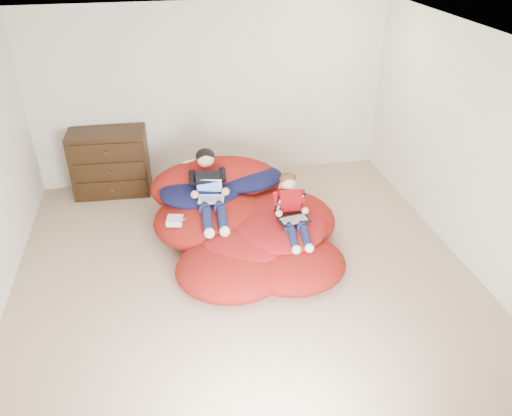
{
  "coord_description": "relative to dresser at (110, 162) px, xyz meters",
  "views": [
    {
      "loc": [
        -0.74,
        -4.34,
        3.48
      ],
      "look_at": [
        0.17,
        0.22,
        0.7
      ],
      "focal_mm": 35.0,
      "sensor_mm": 36.0,
      "label": 1
    }
  ],
  "objects": [
    {
      "name": "room_shell",
      "position": [
        1.5,
        -2.23,
        -0.24
      ],
      "size": [
        5.1,
        5.1,
        2.77
      ],
      "color": "tan",
      "rests_on": "ground"
    },
    {
      "name": "dresser",
      "position": [
        0.0,
        0.0,
        0.0
      ],
      "size": [
        1.06,
        0.61,
        0.93
      ],
      "color": "black",
      "rests_on": "ground"
    },
    {
      "name": "beanbag_pile",
      "position": [
        1.59,
        -1.55,
        -0.21
      ],
      "size": [
        2.23,
        2.39,
        0.85
      ],
      "color": "#9F1811",
      "rests_on": "ground"
    },
    {
      "name": "cream_pillow",
      "position": [
        1.1,
        -0.78,
        0.16
      ],
      "size": [
        0.42,
        0.27,
        0.27
      ],
      "primitive_type": "ellipsoid",
      "color": "white",
      "rests_on": "beanbag_pile"
    },
    {
      "name": "older_boy",
      "position": [
        1.24,
        -1.33,
        0.2
      ],
      "size": [
        0.32,
        1.12,
        0.65
      ],
      "color": "black",
      "rests_on": "beanbag_pile"
    },
    {
      "name": "younger_boy",
      "position": [
        2.1,
        -1.9,
        0.14
      ],
      "size": [
        0.28,
        0.85,
        0.61
      ],
      "color": "#A50E13",
      "rests_on": "beanbag_pile"
    },
    {
      "name": "laptop_white",
      "position": [
        1.24,
        -1.43,
        0.16
      ],
      "size": [
        0.33,
        0.34,
        0.21
      ],
      "color": "silver",
      "rests_on": "older_boy"
    },
    {
      "name": "laptop_black",
      "position": [
        2.1,
        -1.92,
        0.09
      ],
      "size": [
        0.38,
        0.4,
        0.24
      ],
      "color": "black",
      "rests_on": "younger_boy"
    },
    {
      "name": "power_adapter",
      "position": [
        0.79,
        -1.64,
        -0.04
      ],
      "size": [
        0.21,
        0.21,
        0.07
      ],
      "primitive_type": "cube",
      "rotation": [
        0.0,
        0.0,
        -0.21
      ],
      "color": "silver",
      "rests_on": "beanbag_pile"
    }
  ]
}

